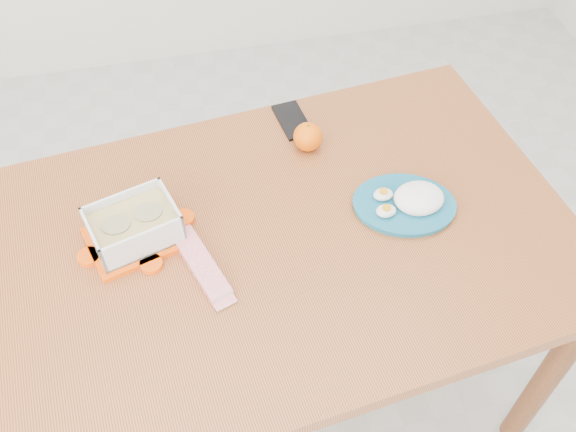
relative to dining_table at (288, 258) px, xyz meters
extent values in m
plane|color=#B7B7B2|center=(0.01, -0.01, -0.66)|extent=(3.50, 3.50, 0.00)
cube|color=#A95830|center=(0.00, 0.00, 0.07)|extent=(1.35, 0.98, 0.04)
cylinder|color=brown|center=(0.61, -0.29, -0.30)|extent=(0.06, 0.06, 0.71)
cylinder|color=brown|center=(-0.61, 0.29, -0.30)|extent=(0.06, 0.06, 0.71)
cylinder|color=brown|center=(0.52, 0.42, -0.30)|extent=(0.06, 0.06, 0.71)
cube|color=#FF5107|center=(-0.32, 0.06, 0.10)|extent=(0.24, 0.21, 0.01)
cube|color=silver|center=(-0.32, 0.06, 0.14)|extent=(0.21, 0.18, 0.08)
cube|color=tan|center=(-0.32, 0.06, 0.14)|extent=(0.20, 0.16, 0.05)
cylinder|color=tan|center=(-0.36, 0.05, 0.15)|extent=(0.08, 0.08, 0.02)
cylinder|color=tan|center=(-0.29, 0.07, 0.15)|extent=(0.08, 0.08, 0.02)
sphere|color=orange|center=(0.11, 0.25, 0.13)|extent=(0.07, 0.07, 0.07)
cylinder|color=#165F7D|center=(0.27, 0.02, 0.10)|extent=(0.28, 0.28, 0.01)
ellipsoid|color=white|center=(0.30, 0.01, 0.13)|extent=(0.14, 0.12, 0.05)
ellipsoid|color=silver|center=(0.23, 0.04, 0.12)|extent=(0.05, 0.05, 0.02)
ellipsoid|color=silver|center=(0.22, 0.00, 0.12)|extent=(0.05, 0.05, 0.02)
cube|color=red|center=(-0.20, -0.05, 0.10)|extent=(0.11, 0.20, 0.02)
cube|color=black|center=(0.09, 0.35, 0.10)|extent=(0.09, 0.14, 0.01)
camera|label=1|loc=(-0.19, -0.85, 1.20)|focal=40.00mm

